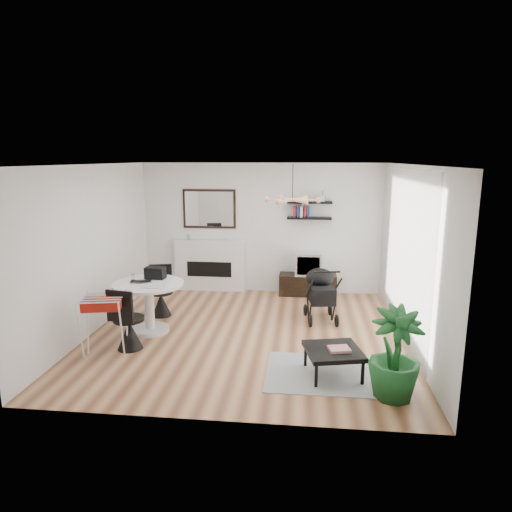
# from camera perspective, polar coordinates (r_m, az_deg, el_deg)

# --- Properties ---
(floor) EXTENTS (5.00, 5.00, 0.00)m
(floor) POSITION_cam_1_polar(r_m,az_deg,el_deg) (7.50, -1.20, -9.74)
(floor) COLOR brown
(floor) RESTS_ON ground
(ceiling) EXTENTS (5.00, 5.00, 0.00)m
(ceiling) POSITION_cam_1_polar(r_m,az_deg,el_deg) (6.95, -1.31, 11.37)
(ceiling) COLOR white
(ceiling) RESTS_ON wall_back
(wall_back) EXTENTS (5.00, 0.00, 5.00)m
(wall_back) POSITION_cam_1_polar(r_m,az_deg,el_deg) (9.55, 0.70, 3.47)
(wall_back) COLOR white
(wall_back) RESTS_ON floor
(wall_left) EXTENTS (0.00, 5.00, 5.00)m
(wall_left) POSITION_cam_1_polar(r_m,az_deg,el_deg) (7.83, -19.72, 0.80)
(wall_left) COLOR white
(wall_left) RESTS_ON floor
(wall_right) EXTENTS (0.00, 5.00, 5.00)m
(wall_right) POSITION_cam_1_polar(r_m,az_deg,el_deg) (7.22, 18.82, -0.05)
(wall_right) COLOR white
(wall_right) RESTS_ON floor
(sheer_curtain) EXTENTS (0.04, 3.60, 2.60)m
(sheer_curtain) POSITION_cam_1_polar(r_m,az_deg,el_deg) (7.39, 17.74, 0.30)
(sheer_curtain) COLOR white
(sheer_curtain) RESTS_ON wall_right
(fireplace) EXTENTS (1.50, 0.17, 2.16)m
(fireplace) POSITION_cam_1_polar(r_m,az_deg,el_deg) (9.76, -5.79, -0.37)
(fireplace) COLOR white
(fireplace) RESTS_ON floor
(shelf_lower) EXTENTS (0.90, 0.25, 0.04)m
(shelf_lower) POSITION_cam_1_polar(r_m,az_deg,el_deg) (9.34, 6.67, 4.74)
(shelf_lower) COLOR black
(shelf_lower) RESTS_ON wall_back
(shelf_upper) EXTENTS (0.90, 0.25, 0.04)m
(shelf_upper) POSITION_cam_1_polar(r_m,az_deg,el_deg) (9.31, 6.72, 6.69)
(shelf_upper) COLOR black
(shelf_upper) RESTS_ON wall_back
(pendant_lamp) EXTENTS (0.90, 0.90, 0.10)m
(pendant_lamp) POSITION_cam_1_polar(r_m,az_deg,el_deg) (7.23, 4.58, 7.00)
(pendant_lamp) COLOR tan
(pendant_lamp) RESTS_ON ceiling
(tv_console) EXTENTS (1.17, 0.41, 0.44)m
(tv_console) POSITION_cam_1_polar(r_m,az_deg,el_deg) (9.53, 6.47, -3.58)
(tv_console) COLOR black
(tv_console) RESTS_ON floor
(crt_tv) EXTENTS (0.53, 0.47, 0.47)m
(crt_tv) POSITION_cam_1_polar(r_m,az_deg,el_deg) (9.42, 6.56, -0.94)
(crt_tv) COLOR silver
(crt_tv) RESTS_ON tv_console
(dining_table) EXTENTS (1.13, 1.13, 0.83)m
(dining_table) POSITION_cam_1_polar(r_m,az_deg,el_deg) (7.62, -13.22, -5.33)
(dining_table) COLOR white
(dining_table) RESTS_ON floor
(laptop) EXTENTS (0.37, 0.27, 0.03)m
(laptop) POSITION_cam_1_polar(r_m,az_deg,el_deg) (7.56, -14.27, -3.21)
(laptop) COLOR black
(laptop) RESTS_ON dining_table
(black_bag) EXTENTS (0.34, 0.23, 0.19)m
(black_bag) POSITION_cam_1_polar(r_m,az_deg,el_deg) (7.77, -12.47, -2.07)
(black_bag) COLOR black
(black_bag) RESTS_ON dining_table
(newspaper) EXTENTS (0.38, 0.32, 0.01)m
(newspaper) POSITION_cam_1_polar(r_m,az_deg,el_deg) (7.34, -12.52, -3.65)
(newspaper) COLOR silver
(newspaper) RESTS_ON dining_table
(drinking_glass) EXTENTS (0.06, 0.06, 0.09)m
(drinking_glass) POSITION_cam_1_polar(r_m,az_deg,el_deg) (7.79, -15.15, -2.54)
(drinking_glass) COLOR white
(drinking_glass) RESTS_ON dining_table
(chair_far) EXTENTS (0.46, 0.47, 0.91)m
(chair_far) POSITION_cam_1_polar(r_m,az_deg,el_deg) (8.43, -11.78, -5.41)
(chair_far) COLOR black
(chair_far) RESTS_ON floor
(chair_near) EXTENTS (0.47, 0.49, 0.96)m
(chair_near) POSITION_cam_1_polar(r_m,az_deg,el_deg) (7.10, -15.64, -8.88)
(chair_near) COLOR black
(chair_near) RESTS_ON floor
(drying_rack) EXTENTS (0.70, 0.67, 0.90)m
(drying_rack) POSITION_cam_1_polar(r_m,az_deg,el_deg) (6.89, -18.44, -8.20)
(drying_rack) COLOR white
(drying_rack) RESTS_ON floor
(stroller) EXTENTS (0.62, 0.86, 1.00)m
(stroller) POSITION_cam_1_polar(r_m,az_deg,el_deg) (8.09, 8.07, -4.95)
(stroller) COLOR black
(stroller) RESTS_ON floor
(rug) EXTENTS (1.65, 1.19, 0.01)m
(rug) POSITION_cam_1_polar(r_m,az_deg,el_deg) (6.30, 9.08, -14.30)
(rug) COLOR #999999
(rug) RESTS_ON floor
(coffee_table) EXTENTS (0.83, 0.83, 0.36)m
(coffee_table) POSITION_cam_1_polar(r_m,az_deg,el_deg) (6.14, 9.64, -11.73)
(coffee_table) COLOR black
(coffee_table) RESTS_ON rug
(magazines) EXTENTS (0.31, 0.27, 0.04)m
(magazines) POSITION_cam_1_polar(r_m,az_deg,el_deg) (6.09, 10.35, -11.38)
(magazines) COLOR #CF3342
(magazines) RESTS_ON coffee_table
(potted_plant) EXTENTS (0.73, 0.73, 1.11)m
(potted_plant) POSITION_cam_1_polar(r_m,az_deg,el_deg) (5.69, 16.99, -11.62)
(potted_plant) COLOR #175220
(potted_plant) RESTS_ON floor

